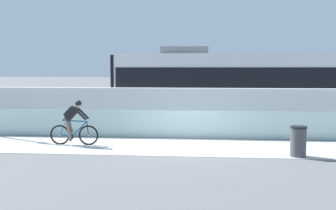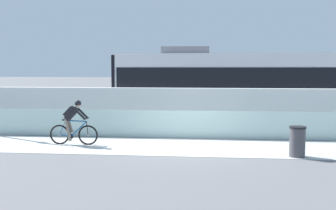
{
  "view_description": "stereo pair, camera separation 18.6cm",
  "coord_description": "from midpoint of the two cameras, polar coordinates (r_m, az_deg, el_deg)",
  "views": [
    {
      "loc": [
        0.64,
        -14.12,
        2.77
      ],
      "look_at": [
        -0.87,
        2.35,
        1.25
      ],
      "focal_mm": 43.87,
      "sensor_mm": 36.0,
      "label": 1
    },
    {
      "loc": [
        0.83,
        -14.1,
        2.77
      ],
      "look_at": [
        -0.87,
        2.35,
        1.25
      ],
      "focal_mm": 43.87,
      "sensor_mm": 36.0,
      "label": 2
    }
  ],
  "objects": [
    {
      "name": "concrete_barrier_wall",
      "position": [
        17.87,
        2.86,
        -0.64
      ],
      "size": [
        32.0,
        0.36,
        1.88
      ],
      "primitive_type": "cube",
      "color": "white",
      "rests_on": "ground"
    },
    {
      "name": "glass_parapet",
      "position": [
        16.13,
        2.59,
        -2.71
      ],
      "size": [
        32.0,
        0.05,
        1.07
      ],
      "primitive_type": "cube",
      "color": "silver",
      "rests_on": "ground"
    },
    {
      "name": "bike_path_deck",
      "position": [
        14.4,
        2.24,
        -5.82
      ],
      "size": [
        32.0,
        3.2,
        0.01
      ],
      "primitive_type": "cube",
      "color": "beige",
      "rests_on": "ground"
    },
    {
      "name": "ground_plane",
      "position": [
        14.4,
        2.24,
        -5.85
      ],
      "size": [
        200.0,
        200.0,
        0.0
      ],
      "primitive_type": "plane",
      "color": "slate"
    },
    {
      "name": "tram_rail_far",
      "position": [
        21.87,
        3.28,
        -2.02
      ],
      "size": [
        32.0,
        0.08,
        0.01
      ],
      "primitive_type": "cube",
      "color": "#595654",
      "rests_on": "ground"
    },
    {
      "name": "trash_bin",
      "position": [
        13.36,
        17.27,
        -4.85
      ],
      "size": [
        0.51,
        0.51,
        0.96
      ],
      "color": "#47474C",
      "rests_on": "ground"
    },
    {
      "name": "tram",
      "position": [
        21.0,
        7.41,
        2.81
      ],
      "size": [
        11.06,
        2.54,
        3.81
      ],
      "color": "silver",
      "rests_on": "ground"
    },
    {
      "name": "cyclist_on_bike",
      "position": [
        15.02,
        -13.33,
        -2.43
      ],
      "size": [
        1.77,
        0.58,
        1.61
      ],
      "color": "black",
      "rests_on": "ground"
    },
    {
      "name": "tram_rail_near",
      "position": [
        20.45,
        3.14,
        -2.53
      ],
      "size": [
        32.0,
        0.08,
        0.01
      ],
      "primitive_type": "cube",
      "color": "#595654",
      "rests_on": "ground"
    }
  ]
}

